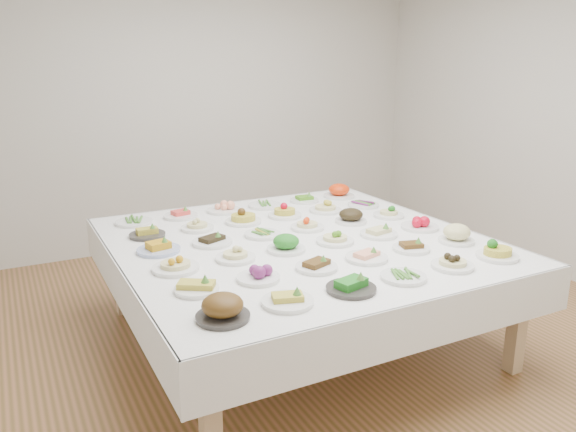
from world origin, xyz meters
name	(u,v)px	position (x,y,z in m)	size (l,w,h in m)	color
room_envelope	(330,76)	(0.00, 0.00, 1.83)	(5.02, 5.02, 2.81)	#9B6540
display_table	(298,248)	(-0.25, -0.02, 0.69)	(2.42, 2.42, 0.75)	white
dish_0	(222,303)	(-1.15, -0.94, 0.83)	(0.26, 0.26, 0.17)	#2F2C2A
dish_1	(288,294)	(-0.80, -0.93, 0.80)	(0.26, 0.26, 0.12)	white
dish_2	(351,281)	(-0.43, -0.94, 0.80)	(0.27, 0.27, 0.12)	#2F2C2A
dish_3	(403,275)	(-0.07, -0.93, 0.77)	(0.25, 0.25, 0.05)	white
dish_4	(453,258)	(0.30, -0.93, 0.81)	(0.25, 0.25, 0.13)	white
dish_5	(498,246)	(0.67, -0.93, 0.83)	(0.25, 0.25, 0.16)	white
dish_6	(196,283)	(-1.16, -0.57, 0.80)	(0.24, 0.23, 0.11)	white
dish_7	(258,272)	(-0.80, -0.57, 0.80)	(0.24, 0.24, 0.11)	white
dish_8	(317,263)	(-0.43, -0.58, 0.79)	(0.24, 0.24, 0.10)	white
dish_9	(367,253)	(-0.07, -0.58, 0.79)	(0.26, 0.26, 0.11)	white
dish_10	(411,244)	(0.29, -0.56, 0.79)	(0.24, 0.24, 0.10)	white
dish_11	(457,234)	(0.66, -0.58, 0.81)	(0.23, 0.23, 0.13)	white
dish_12	(175,258)	(-1.16, -0.21, 0.82)	(0.27, 0.27, 0.15)	white
dish_13	(235,251)	(-0.79, -0.21, 0.81)	(0.24, 0.24, 0.13)	white
dish_14	(286,240)	(-0.43, -0.20, 0.82)	(0.25, 0.25, 0.15)	white
dish_15	(335,233)	(-0.07, -0.21, 0.82)	(0.25, 0.25, 0.14)	white
dish_16	(379,229)	(0.29, -0.21, 0.80)	(0.26, 0.26, 0.12)	white
dish_17	(420,221)	(0.66, -0.21, 0.81)	(0.27, 0.27, 0.12)	white
dish_18	(158,245)	(-1.17, 0.16, 0.80)	(0.27, 0.27, 0.12)	#4C66B2
dish_19	(212,237)	(-0.81, 0.16, 0.79)	(0.26, 0.26, 0.11)	white
dish_20	(263,233)	(-0.43, 0.16, 0.77)	(0.25, 0.25, 0.05)	white
dish_21	(307,220)	(-0.07, 0.16, 0.82)	(0.26, 0.26, 0.14)	white
dish_22	(351,215)	(0.30, 0.15, 0.81)	(0.23, 0.23, 0.13)	white
dish_23	(389,209)	(0.66, 0.16, 0.81)	(0.24, 0.24, 0.13)	white
dish_24	(147,231)	(-1.15, 0.51, 0.79)	(0.24, 0.24, 0.10)	#2F2C2A
dish_25	(197,222)	(-0.79, 0.52, 0.81)	(0.23, 0.23, 0.12)	white
dish_26	(243,214)	(-0.42, 0.52, 0.82)	(0.27, 0.27, 0.16)	white
dish_27	(285,209)	(-0.07, 0.53, 0.82)	(0.26, 0.26, 0.14)	white
dish_28	(326,203)	(0.30, 0.52, 0.82)	(0.27, 0.27, 0.15)	white
dish_29	(363,203)	(0.67, 0.52, 0.77)	(0.25, 0.25, 0.06)	white
dish_30	(134,220)	(-1.16, 0.88, 0.78)	(0.27, 0.27, 0.06)	white
dish_31	(181,212)	(-0.80, 0.89, 0.79)	(0.26, 0.26, 0.10)	white
dish_32	(224,206)	(-0.44, 0.89, 0.80)	(0.26, 0.26, 0.11)	white
dish_33	(265,204)	(-0.07, 0.89, 0.78)	(0.27, 0.27, 0.06)	white
dish_34	(304,197)	(0.31, 0.89, 0.79)	(0.24, 0.24, 0.10)	white
dish_35	(339,189)	(0.66, 0.89, 0.82)	(0.27, 0.27, 0.15)	white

